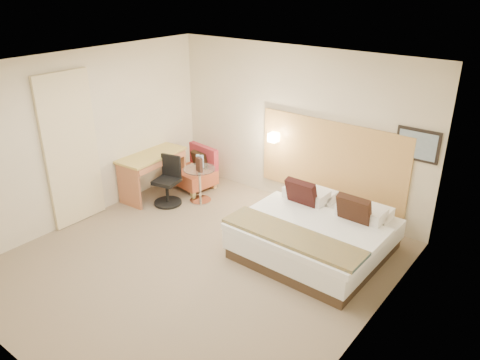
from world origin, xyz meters
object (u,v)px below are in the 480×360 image
Objects in this scene: bed at (316,234)px; desk at (153,163)px; lounge_chair at (196,172)px; side_table at (200,183)px; desk_chair at (168,185)px.

bed is 3.29m from desk.
lounge_chair is 0.86m from desk.
side_table is at bearing 20.43° from desk.
bed reaches higher than lounge_chair.
bed is at bearing 3.59° from desk_chair.
lounge_chair is 1.15× the size of side_table.
lounge_chair is 0.82m from desk_chair.
desk_chair is at bearing -11.13° from desk.
side_table is (0.48, -0.41, 0.04)m from lounge_chair.
bed reaches higher than desk.
desk is (-0.83, -0.31, 0.27)m from side_table.
desk_chair is at bearing -133.62° from side_table.
side_table is 0.82× the size of desk_chair.
bed is 2.99m from lounge_chair.
bed is 2.46m from side_table.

